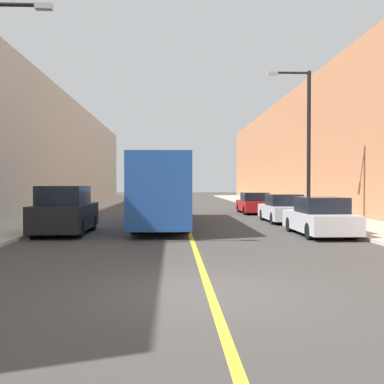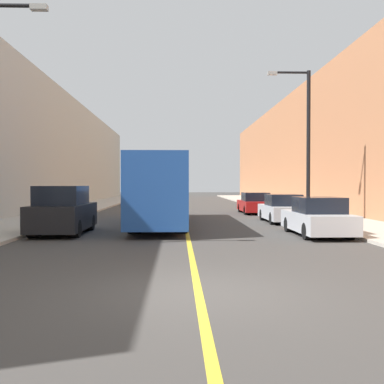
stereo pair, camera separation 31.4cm
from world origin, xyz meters
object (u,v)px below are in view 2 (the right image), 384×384
bus (161,190)px  car_right_mid (282,210)px  parked_suv_left (63,212)px  street_lamp_right (305,136)px  car_right_far (255,204)px  car_right_near (317,218)px

bus → car_right_mid: bearing=10.7°
bus → parked_suv_left: (-3.81, -3.94, -0.84)m
street_lamp_right → bus: bearing=-171.6°
street_lamp_right → car_right_mid: bearing=175.8°
car_right_far → car_right_near: bearing=-89.2°
car_right_mid → street_lamp_right: (1.15, -0.09, 3.84)m
car_right_far → street_lamp_right: size_ratio=0.58×
parked_suv_left → car_right_mid: (10.11, 5.12, -0.23)m
parked_suv_left → car_right_far: 15.70m
bus → parked_suv_left: bearing=-134.1°
bus → car_right_near: bearing=-37.7°
car_right_near → car_right_far: (-0.19, 13.11, -0.03)m
bus → car_right_mid: (6.30, 1.19, -1.06)m
car_right_mid → car_right_far: bearing=91.9°
parked_suv_left → car_right_near: 10.11m
car_right_mid → car_right_far: car_right_mid is taller
bus → car_right_far: bearing=53.7°
parked_suv_left → car_right_mid: size_ratio=1.04×
parked_suv_left → street_lamp_right: street_lamp_right is taller
bus → parked_suv_left: bus is taller
bus → car_right_mid: bus is taller
car_right_far → street_lamp_right: (1.39, -7.16, 3.86)m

